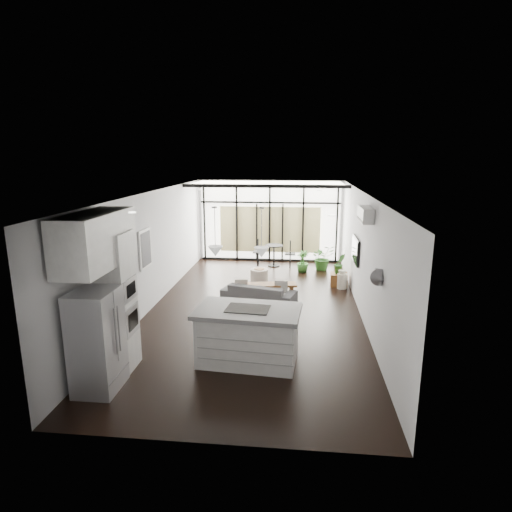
% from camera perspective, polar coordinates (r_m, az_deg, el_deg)
% --- Properties ---
extents(floor, '(5.00, 10.00, 0.00)m').
position_cam_1_polar(floor, '(10.45, -0.17, -7.07)').
color(floor, black).
rests_on(floor, ground).
extents(ceiling, '(5.00, 10.00, 0.00)m').
position_cam_1_polar(ceiling, '(9.83, -0.18, 8.42)').
color(ceiling, white).
rests_on(ceiling, ground).
extents(wall_left, '(0.02, 10.00, 2.80)m').
position_cam_1_polar(wall_left, '(10.60, -13.74, 0.74)').
color(wall_left, silver).
rests_on(wall_left, ground).
extents(wall_right, '(0.02, 10.00, 2.80)m').
position_cam_1_polar(wall_right, '(10.10, 14.08, 0.10)').
color(wall_right, silver).
rests_on(wall_right, ground).
extents(wall_back, '(5.00, 0.02, 2.80)m').
position_cam_1_polar(wall_back, '(14.94, 1.86, 4.71)').
color(wall_back, silver).
rests_on(wall_back, ground).
extents(wall_front, '(5.00, 0.02, 2.80)m').
position_cam_1_polar(wall_front, '(5.34, -5.99, -11.58)').
color(wall_front, silver).
rests_on(wall_front, ground).
extents(glazing, '(5.00, 0.20, 2.80)m').
position_cam_1_polar(glazing, '(14.82, 1.83, 4.64)').
color(glazing, black).
rests_on(glazing, ground).
extents(skylight, '(4.70, 1.90, 0.06)m').
position_cam_1_polar(skylight, '(13.80, 1.61, 9.72)').
color(skylight, white).
rests_on(skylight, ceiling).
extents(neighbour_building, '(3.50, 0.02, 1.60)m').
position_cam_1_polar(neighbour_building, '(14.94, 1.84, 3.54)').
color(neighbour_building, beige).
rests_on(neighbour_building, ground).
extents(island, '(1.92, 1.24, 1.00)m').
position_cam_1_polar(island, '(7.76, -1.08, -10.54)').
color(island, white).
rests_on(island, floor).
extents(cooktop, '(0.79, 0.56, 0.01)m').
position_cam_1_polar(cooktop, '(7.57, -1.10, -7.03)').
color(cooktop, black).
rests_on(cooktop, island).
extents(fridge, '(0.63, 0.79, 1.64)m').
position_cam_1_polar(fridge, '(7.23, -20.44, -10.55)').
color(fridge, '#9D9CA2').
rests_on(fridge, floor).
extents(appliance_column, '(0.62, 0.65, 2.41)m').
position_cam_1_polar(appliance_column, '(7.68, -18.51, -5.87)').
color(appliance_column, white).
rests_on(appliance_column, floor).
extents(upper_cabinets, '(0.62, 1.75, 0.86)m').
position_cam_1_polar(upper_cabinets, '(7.11, -20.61, 2.00)').
color(upper_cabinets, white).
rests_on(upper_cabinets, wall_left).
extents(pendant_left, '(0.26, 0.26, 0.18)m').
position_cam_1_polar(pendant_left, '(7.41, -5.44, 0.62)').
color(pendant_left, white).
rests_on(pendant_left, ceiling).
extents(pendant_right, '(0.26, 0.26, 0.18)m').
position_cam_1_polar(pendant_right, '(7.30, 0.74, 0.48)').
color(pendant_right, white).
rests_on(pendant_right, ceiling).
extents(sofa, '(1.90, 0.99, 0.71)m').
position_cam_1_polar(sofa, '(10.66, 0.39, -4.62)').
color(sofa, '#4D4D50').
rests_on(sofa, floor).
extents(console_bench, '(1.59, 0.64, 0.50)m').
position_cam_1_polar(console_bench, '(10.79, 1.28, -4.99)').
color(console_bench, brown).
rests_on(console_bench, floor).
extents(pouf, '(0.60, 0.60, 0.42)m').
position_cam_1_polar(pouf, '(12.43, 0.44, -2.70)').
color(pouf, beige).
rests_on(pouf, floor).
extents(crate, '(0.49, 0.49, 0.35)m').
position_cam_1_polar(crate, '(12.43, 10.98, -3.10)').
color(crate, brown).
rests_on(crate, floor).
extents(plant_tall, '(1.01, 1.05, 0.64)m').
position_cam_1_polar(plant_tall, '(13.98, 8.85, -0.55)').
color(plant_tall, '#2C6121').
rests_on(plant_tall, floor).
extents(plant_med, '(0.69, 0.79, 0.38)m').
position_cam_1_polar(plant_med, '(13.68, 6.23, -1.35)').
color(plant_med, '#2C6121').
rests_on(plant_med, floor).
extents(plant_crate, '(0.46, 0.65, 0.26)m').
position_cam_1_polar(plant_crate, '(12.35, 11.04, -1.73)').
color(plant_crate, '#2C6121').
rests_on(plant_crate, crate).
extents(milk_can, '(0.30, 0.30, 0.53)m').
position_cam_1_polar(milk_can, '(12.16, 11.41, -3.06)').
color(milk_can, beige).
rests_on(milk_can, floor).
extents(bistro_set, '(1.49, 0.77, 0.68)m').
position_cam_1_polar(bistro_set, '(14.31, 2.40, -0.00)').
color(bistro_set, black).
rests_on(bistro_set, floor).
extents(tv, '(0.05, 1.10, 0.65)m').
position_cam_1_polar(tv, '(11.08, 13.14, 0.78)').
color(tv, black).
rests_on(tv, wall_right).
extents(ac_unit, '(0.22, 0.90, 0.30)m').
position_cam_1_polar(ac_unit, '(9.11, 14.39, 5.40)').
color(ac_unit, white).
rests_on(ac_unit, wall_right).
extents(framed_art, '(0.04, 0.70, 0.90)m').
position_cam_1_polar(framed_art, '(10.10, -14.57, 0.95)').
color(framed_art, black).
rests_on(framed_art, wall_left).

